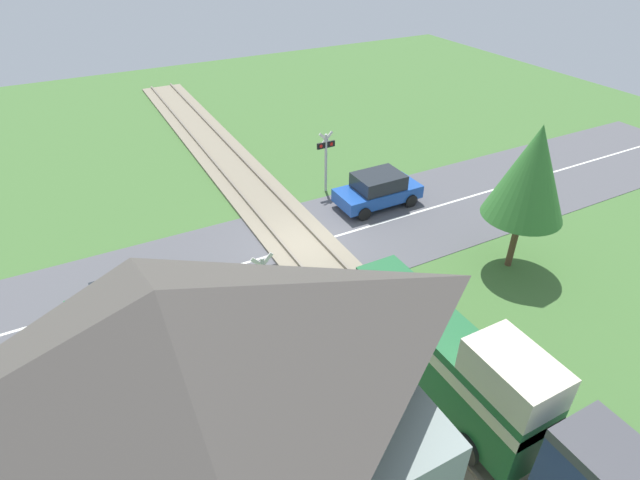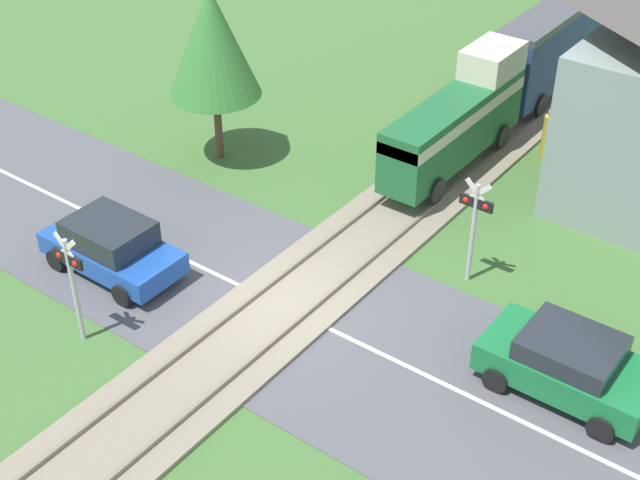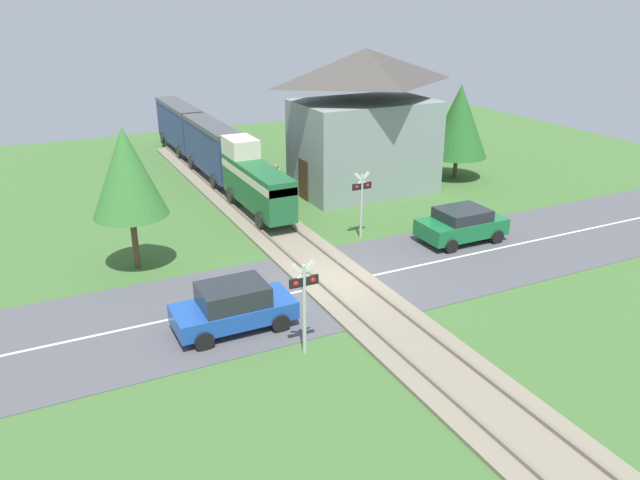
{
  "view_description": "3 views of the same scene",
  "coord_description": "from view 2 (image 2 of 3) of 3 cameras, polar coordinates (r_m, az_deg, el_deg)",
  "views": [
    {
      "loc": [
        7.09,
        14.85,
        11.25
      ],
      "look_at": [
        0.0,
        1.51,
        1.2
      ],
      "focal_mm": 28.0,
      "sensor_mm": 36.0,
      "label": 1
    },
    {
      "loc": [
        10.97,
        -13.26,
        13.97
      ],
      "look_at": [
        0.0,
        1.51,
        1.2
      ],
      "focal_mm": 50.0,
      "sensor_mm": 36.0,
      "label": 2
    },
    {
      "loc": [
        -9.79,
        -18.4,
        10.02
      ],
      "look_at": [
        0.0,
        1.51,
        1.2
      ],
      "focal_mm": 35.0,
      "sensor_mm": 36.0,
      "label": 3
    }
  ],
  "objects": [
    {
      "name": "car_near_crossing",
      "position": [
        23.51,
        -13.21,
        -0.37
      ],
      "size": [
        3.82,
        1.91,
        1.53
      ],
      "color": "#1E4CA8",
      "rests_on": "ground_plane"
    },
    {
      "name": "pedestrian_by_station",
      "position": [
        28.82,
        14.43,
        6.44
      ],
      "size": [
        0.44,
        0.44,
        1.77
      ],
      "color": "gold",
      "rests_on": "ground_plane"
    },
    {
      "name": "tree_roadside_hedge",
      "position": [
        26.96,
        -6.92,
        12.47
      ],
      "size": [
        2.81,
        2.81,
        5.55
      ],
      "color": "brown",
      "rests_on": "ground_plane"
    },
    {
      "name": "road_surface",
      "position": [
        22.15,
        -2.33,
        -4.31
      ],
      "size": [
        48.0,
        6.4,
        0.02
      ],
      "color": "#515156",
      "rests_on": "ground_plane"
    },
    {
      "name": "train",
      "position": [
        33.26,
        15.12,
        12.27
      ],
      "size": [
        1.58,
        21.08,
        3.18
      ],
      "color": "#1E6033",
      "rests_on": "track_bed"
    },
    {
      "name": "track_bed",
      "position": [
        22.12,
        -2.33,
        -4.2
      ],
      "size": [
        2.8,
        48.0,
        0.24
      ],
      "color": "gray",
      "rests_on": "ground_plane"
    },
    {
      "name": "ground_plane",
      "position": [
        22.16,
        -2.33,
        -4.33
      ],
      "size": [
        60.0,
        60.0,
        0.0
      ],
      "primitive_type": "plane",
      "color": "#426B33"
    },
    {
      "name": "crossing_signal_east_approach",
      "position": [
        22.28,
        9.86,
        1.42
      ],
      "size": [
        0.9,
        0.18,
        2.96
      ],
      "color": "#B7B7B7",
      "rests_on": "ground_plane"
    },
    {
      "name": "car_far_side",
      "position": [
        20.19,
        15.58,
        -7.6
      ],
      "size": [
        3.72,
        2.04,
        1.47
      ],
      "color": "#197038",
      "rests_on": "ground_plane"
    },
    {
      "name": "crossing_signal_west_approach",
      "position": [
        20.83,
        -15.64,
        -2.12
      ],
      "size": [
        0.9,
        0.18,
        2.96
      ],
      "color": "#B7B7B7",
      "rests_on": "ground_plane"
    }
  ]
}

